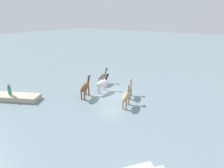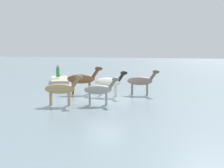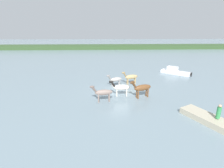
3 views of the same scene
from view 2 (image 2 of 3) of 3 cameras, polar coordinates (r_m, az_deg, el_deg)
ground_plane at (r=21.58m, az=-1.20°, el=-2.74°), size 164.09×164.09×0.00m
horse_dark_mare at (r=19.39m, az=-9.17°, el=-0.88°), size 2.35×1.07×1.84m
horse_dun_straggler at (r=23.52m, az=5.23°, el=0.53°), size 2.41×0.82×1.86m
horse_gray_outer at (r=23.87m, az=-5.36°, el=0.90°), size 2.64×1.34×2.08m
horse_rear_stallion at (r=22.61m, az=-0.57°, el=0.31°), size 2.39×0.59×1.86m
horse_pinto_flank at (r=19.34m, az=-2.32°, el=-1.07°), size 2.13×1.12×1.68m
boat_launch_far at (r=31.24m, az=-9.42°, el=0.43°), size 3.99×5.68×0.77m
person_helmsman_aft at (r=31.24m, az=-9.75°, el=2.23°), size 0.32×0.32×1.19m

